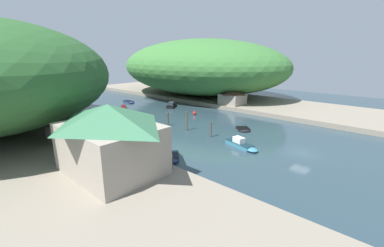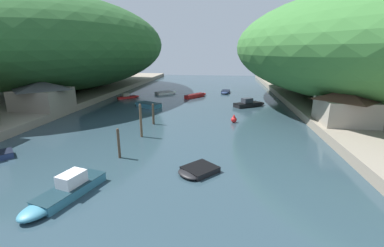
% 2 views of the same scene
% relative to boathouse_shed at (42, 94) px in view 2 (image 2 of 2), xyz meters
% --- Properties ---
extents(water_surface, '(130.00, 130.00, 0.00)m').
position_rel_boathouse_shed_xyz_m(water_surface, '(20.08, 1.94, -3.10)').
color(water_surface, '#283D47').
rests_on(water_surface, ground).
extents(left_bank, '(22.00, 120.00, 1.01)m').
position_rel_boathouse_shed_xyz_m(left_bank, '(-7.78, 1.94, -2.60)').
color(left_bank, gray).
rests_on(left_bank, ground).
extents(hillside_left, '(41.72, 58.41, 18.97)m').
position_rel_boathouse_shed_xyz_m(hillside_left, '(-8.88, 19.37, 7.39)').
color(hillside_left, '#285628').
rests_on(hillside_left, left_bank).
extents(hillside_right, '(41.68, 58.35, 17.56)m').
position_rel_boathouse_shed_xyz_m(hillside_right, '(49.04, 15.57, 6.68)').
color(hillside_right, '#387033').
rests_on(hillside_right, right_bank).
extents(boathouse_shed, '(6.97, 6.82, 4.06)m').
position_rel_boathouse_shed_xyz_m(boathouse_shed, '(0.00, 0.00, 0.00)').
color(boathouse_shed, gray).
rests_on(boathouse_shed, left_bank).
extents(right_bank_cottage, '(6.11, 5.94, 4.03)m').
position_rel_boathouse_shed_xyz_m(right_bank_cottage, '(40.34, -2.67, -0.02)').
color(right_bank_cottage, gray).
rests_on(right_bank_cottage, right_bank).
extents(boat_white_cruiser, '(5.54, 4.38, 0.72)m').
position_rel_boathouse_shed_xyz_m(boat_white_cruiser, '(13.05, 7.70, -2.75)').
color(boat_white_cruiser, teal).
rests_on(boat_white_cruiser, water_surface).
extents(boat_red_skiff, '(3.13, 6.29, 1.46)m').
position_rel_boathouse_shed_xyz_m(boat_red_skiff, '(16.31, -20.42, -2.66)').
color(boat_red_skiff, teal).
rests_on(boat_red_skiff, water_surface).
extents(boat_near_quay, '(3.61, 3.67, 0.43)m').
position_rel_boathouse_shed_xyz_m(boat_near_quay, '(24.38, -15.81, -2.90)').
color(boat_near_quay, black).
rests_on(boat_near_quay, water_surface).
extents(boat_yellow_tender, '(4.37, 5.68, 0.72)m').
position_rel_boathouse_shed_xyz_m(boat_yellow_tender, '(20.58, 18.05, -2.75)').
color(boat_yellow_tender, red).
rests_on(boat_yellow_tender, water_surface).
extents(boat_far_right_bank, '(5.90, 4.80, 1.49)m').
position_rel_boathouse_shed_xyz_m(boat_far_right_bank, '(30.68, 10.25, -2.65)').
color(boat_far_right_bank, black).
rests_on(boat_far_right_bank, water_surface).
extents(boat_open_rowboat, '(4.15, 3.85, 1.04)m').
position_rel_boathouse_shed_xyz_m(boat_open_rowboat, '(7.06, 15.12, -2.79)').
color(boat_open_rowboat, red).
rests_on(boat_open_rowboat, water_surface).
extents(boat_far_upstream, '(2.11, 4.63, 0.52)m').
position_rel_boathouse_shed_xyz_m(boat_far_upstream, '(26.42, 23.97, -2.85)').
color(boat_far_upstream, navy).
rests_on(boat_far_upstream, water_surface).
extents(boat_moored_right, '(4.80, 4.60, 0.53)m').
position_rel_boathouse_shed_xyz_m(boat_moored_right, '(13.45, 21.40, -2.84)').
color(boat_moored_right, white).
rests_on(boat_moored_right, water_surface).
extents(mooring_post_second, '(0.24, 0.24, 2.75)m').
position_rel_boathouse_shed_xyz_m(mooring_post_second, '(17.23, -13.68, -1.72)').
color(mooring_post_second, '#4C3D2D').
rests_on(mooring_post_second, water_surface).
extents(mooring_post_middle, '(0.26, 0.26, 3.73)m').
position_rel_boathouse_shed_xyz_m(mooring_post_middle, '(17.34, -7.84, -1.23)').
color(mooring_post_middle, brown).
rests_on(mooring_post_middle, water_surface).
extents(mooring_post_fourth, '(0.30, 0.30, 2.72)m').
position_rel_boathouse_shed_xyz_m(mooring_post_fourth, '(17.27, -2.73, -1.74)').
color(mooring_post_fourth, '#4C3D2D').
rests_on(mooring_post_fourth, water_surface).
extents(channel_buoy_near, '(0.76, 0.76, 1.13)m').
position_rel_boathouse_shed_xyz_m(channel_buoy_near, '(27.64, -0.60, -2.66)').
color(channel_buoy_near, red).
rests_on(channel_buoy_near, water_surface).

